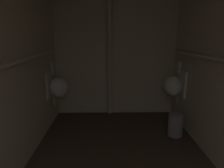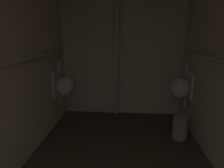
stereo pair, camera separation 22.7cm
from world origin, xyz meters
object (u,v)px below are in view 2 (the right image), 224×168
object	(u,v)px
urinal_left_mid	(64,85)
urinal_right_mid	(181,87)
waste_bin	(180,128)
standpipe_back_wall	(116,54)

from	to	relation	value
urinal_left_mid	urinal_right_mid	bearing A→B (deg)	0.62
waste_bin	urinal_right_mid	bearing A→B (deg)	78.48
urinal_left_mid	standpipe_back_wall	bearing A→B (deg)	27.12
standpipe_back_wall	waste_bin	bearing A→B (deg)	-40.76
standpipe_back_wall	urinal_right_mid	bearing A→B (deg)	-21.19
urinal_right_mid	waste_bin	size ratio (longest dim) A/B	2.16
urinal_left_mid	waste_bin	xyz separation A→B (m)	(1.88, -0.42, -0.51)
urinal_right_mid	waste_bin	bearing A→B (deg)	-101.52
urinal_right_mid	standpipe_back_wall	bearing A→B (deg)	158.81
urinal_left_mid	standpipe_back_wall	distance (m)	1.10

